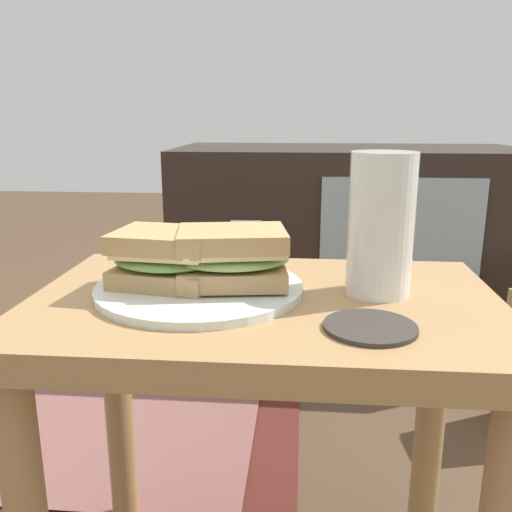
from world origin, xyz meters
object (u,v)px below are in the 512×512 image
Objects in this scene: tv_cabinet at (344,248)px; sandwich_front at (166,258)px; plate at (200,288)px; sandwich_back at (232,257)px; beer_glass at (381,228)px; coaster at (370,327)px.

tv_cabinet reaches higher than sandwich_front.
plate is 0.06m from sandwich_front.
sandwich_back is at bearing -102.46° from tv_cabinet.
tv_cabinet is 1.00m from sandwich_front.
sandwich_back reaches higher than plate.
sandwich_back is 0.18m from beer_glass.
tv_cabinet is 0.99m from plate.
tv_cabinet is at bearing 77.54° from sandwich_back.
sandwich_back is at bearing 0.10° from plate.
tv_cabinet is 0.98m from sandwich_back.
beer_glass is 0.14m from coaster.
tv_cabinet is 6.43× the size of sandwich_back.
sandwich_back is (0.04, 0.00, 0.04)m from plate.
beer_glass reaches higher than sandwich_back.
beer_glass reaches higher than tv_cabinet.
coaster is (-0.02, -0.12, -0.08)m from beer_glass.
sandwich_back is 1.57× the size of coaster.
beer_glass is 1.78× the size of coaster.
beer_glass is at bearing -91.97° from tv_cabinet.
beer_glass reaches higher than plate.
plate is at bearing 0.10° from sandwich_front.
tv_cabinet is at bearing 72.88° from sandwich_front.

